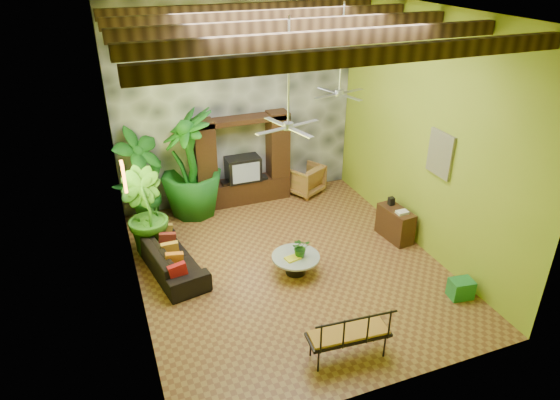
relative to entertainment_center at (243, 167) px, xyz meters
name	(u,v)px	position (x,y,z in m)	size (l,w,h in m)	color
ground	(289,265)	(0.00, -3.14, -0.97)	(7.00, 7.00, 0.00)	brown
ceiling	(291,12)	(0.00, -3.14, 4.03)	(6.00, 7.00, 0.02)	silver
back_wall	(236,104)	(0.00, 0.36, 1.53)	(6.00, 0.02, 5.00)	#8AA224
left_wall	(124,178)	(-3.00, -3.14, 1.53)	(0.02, 7.00, 5.00)	#8AA224
right_wall	(425,134)	(3.00, -3.14, 1.53)	(0.02, 7.00, 5.00)	#8AA224
stone_accent_wall	(237,104)	(0.00, 0.30, 1.53)	(5.98, 0.10, 4.98)	#3B3F43
ceiling_beams	(291,26)	(0.00, -3.14, 3.81)	(5.95, 5.36, 0.22)	#3C2713
entertainment_center	(243,167)	(0.00, 0.00, 0.00)	(2.40, 0.55, 2.30)	#311D0D
ceiling_fan_front	(288,115)	(-0.20, -3.54, 2.44)	(1.28, 1.28, 1.86)	#AEAEB2
ceiling_fan_back	(340,83)	(1.60, -1.94, 2.44)	(1.28, 1.28, 1.86)	#AEAEB2
wall_art_mask	(124,177)	(-2.96, -2.14, 1.13)	(0.06, 0.32, 0.55)	gold
wall_art_painting	(440,154)	(2.96, -3.74, 1.33)	(0.06, 0.70, 0.90)	#235F80
sofa	(171,258)	(-2.30, -2.46, -0.65)	(2.13, 0.83, 0.62)	black
wicker_armchair	(304,179)	(1.67, -0.10, -0.57)	(0.84, 0.87, 0.79)	brown
tall_plant_a	(142,177)	(-2.50, -0.21, 0.21)	(1.24, 0.84, 2.35)	#175717
tall_plant_b	(144,214)	(-2.65, -1.57, -0.01)	(1.05, 0.84, 1.90)	#2E691B
tall_plant_c	(191,164)	(-1.34, -0.16, 0.36)	(1.48, 1.48, 2.64)	#175819
coffee_table	(296,262)	(0.03, -3.42, -0.71)	(0.97, 0.97, 0.40)	black
centerpiece_plant	(301,247)	(0.12, -3.45, -0.36)	(0.36, 0.31, 0.40)	#235917
yellow_tray	(293,258)	(-0.07, -3.50, -0.55)	(0.29, 0.21, 0.03)	gold
iron_bench	(351,333)	(-0.08, -5.94, -0.42)	(1.37, 0.59, 0.57)	black
side_console	(395,224)	(2.65, -2.98, -0.60)	(0.41, 0.91, 0.73)	#361811
green_bin	(461,289)	(2.65, -5.27, -0.78)	(0.43, 0.32, 0.38)	#1E7136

